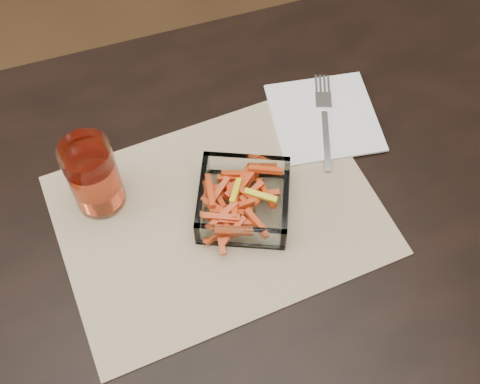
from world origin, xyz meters
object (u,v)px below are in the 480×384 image
tumbler (94,178)px  glass_bowl (244,202)px  dining_table (216,284)px  fork (325,117)px

tumbler → glass_bowl: bearing=-23.0°
glass_bowl → tumbler: 0.21m
dining_table → tumbler: size_ratio=12.83×
dining_table → glass_bowl: glass_bowl is taller
tumbler → fork: size_ratio=0.68×
dining_table → fork: bearing=36.6°
glass_bowl → tumbler: size_ratio=1.32×
dining_table → tumbler: tumbler is taller
fork → tumbler: bearing=-155.2°
glass_bowl → tumbler: tumbler is taller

